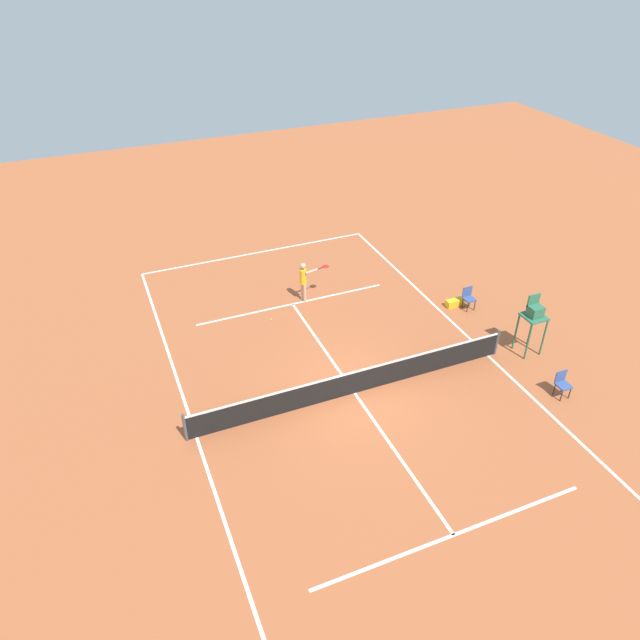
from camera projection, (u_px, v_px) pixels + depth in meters
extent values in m
plane|color=#AD5933|center=(355.00, 393.00, 20.37)|extent=(60.00, 60.00, 0.00)
cube|color=white|center=(257.00, 253.00, 28.91)|extent=(11.00, 0.10, 0.01)
cube|color=white|center=(488.00, 355.00, 22.11)|extent=(0.10, 22.34, 0.01)
cube|color=white|center=(196.00, 437.00, 18.63)|extent=(0.10, 22.34, 0.01)
cube|color=white|center=(293.00, 304.00, 25.06)|extent=(8.25, 0.10, 0.01)
cube|color=white|center=(454.00, 535.00, 15.68)|extent=(8.25, 0.10, 0.01)
cube|color=white|center=(355.00, 393.00, 20.37)|extent=(0.10, 12.29, 0.01)
cylinder|color=#4C4C51|center=(497.00, 342.00, 21.91)|extent=(0.10, 0.10, 1.07)
cylinder|color=#4C4C51|center=(185.00, 428.00, 18.23)|extent=(0.10, 0.10, 1.07)
cube|color=black|center=(355.00, 383.00, 20.12)|extent=(11.60, 0.03, 0.91)
cube|color=white|center=(355.00, 372.00, 19.85)|extent=(11.60, 0.04, 0.06)
cylinder|color=#D8A884|center=(302.00, 291.00, 25.15)|extent=(0.12, 0.12, 0.84)
cylinder|color=#D8A884|center=(305.00, 293.00, 25.01)|extent=(0.12, 0.12, 0.84)
cylinder|color=yellow|center=(303.00, 277.00, 24.66)|extent=(0.28, 0.28, 0.65)
sphere|color=#D8A884|center=(303.00, 266.00, 24.37)|extent=(0.24, 0.24, 0.24)
cylinder|color=#D8A884|center=(301.00, 274.00, 24.77)|extent=(0.09, 0.09, 0.58)
cylinder|color=#D8A884|center=(311.00, 271.00, 24.53)|extent=(0.59, 0.21, 0.09)
cylinder|color=black|center=(320.00, 268.00, 24.73)|extent=(0.26, 0.09, 0.04)
ellipsoid|color=red|center=(325.00, 267.00, 24.86)|extent=(0.37, 0.34, 0.04)
sphere|color=#CCE033|center=(271.00, 319.00, 24.06)|extent=(0.07, 0.07, 0.07)
cylinder|color=#2D6B4C|center=(544.00, 338.00, 21.74)|extent=(0.07, 0.07, 1.55)
cylinder|color=#2D6B4C|center=(528.00, 342.00, 21.52)|extent=(0.07, 0.07, 1.55)
cylinder|color=#2D6B4C|center=(531.00, 328.00, 22.27)|extent=(0.07, 0.07, 1.55)
cylinder|color=#2D6B4C|center=(516.00, 332.00, 22.05)|extent=(0.07, 0.07, 1.55)
cube|color=#2D6B4C|center=(534.00, 317.00, 21.44)|extent=(0.80, 0.80, 0.06)
cube|color=#2D6B4C|center=(535.00, 311.00, 21.31)|extent=(0.50, 0.44, 0.40)
cube|color=#2D6B4C|center=(534.00, 300.00, 21.27)|extent=(0.50, 0.06, 0.50)
cylinder|color=#262626|center=(570.00, 393.00, 20.02)|extent=(0.04, 0.04, 0.45)
cylinder|color=#262626|center=(561.00, 396.00, 19.91)|extent=(0.04, 0.04, 0.45)
cylinder|color=#262626|center=(562.00, 387.00, 20.29)|extent=(0.04, 0.04, 0.45)
cylinder|color=#262626|center=(554.00, 389.00, 20.18)|extent=(0.04, 0.04, 0.45)
cube|color=#38518C|center=(564.00, 386.00, 19.96)|extent=(0.44, 0.44, 0.06)
cube|color=#38518C|center=(561.00, 376.00, 19.99)|extent=(0.44, 0.04, 0.44)
cylinder|color=#262626|center=(475.00, 306.00, 24.55)|extent=(0.04, 0.04, 0.45)
cylinder|color=#262626|center=(467.00, 307.00, 24.44)|extent=(0.04, 0.04, 0.45)
cylinder|color=#262626|center=(470.00, 301.00, 24.82)|extent=(0.04, 0.04, 0.45)
cylinder|color=#262626|center=(463.00, 303.00, 24.71)|extent=(0.04, 0.04, 0.45)
cube|color=#38518C|center=(469.00, 299.00, 24.49)|extent=(0.44, 0.44, 0.06)
cube|color=#38518C|center=(467.00, 291.00, 24.52)|extent=(0.44, 0.04, 0.44)
cube|color=yellow|center=(455.00, 303.00, 24.87)|extent=(0.76, 0.32, 0.30)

